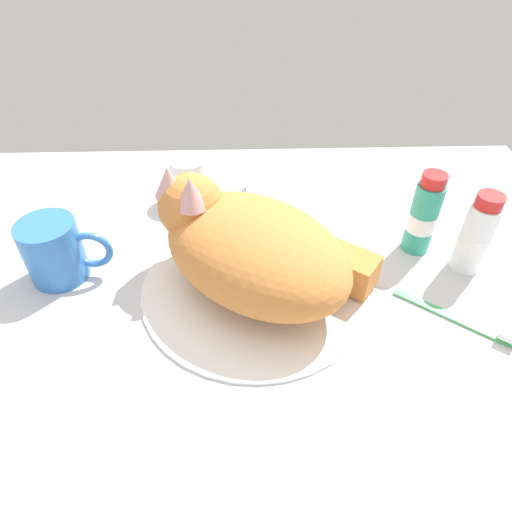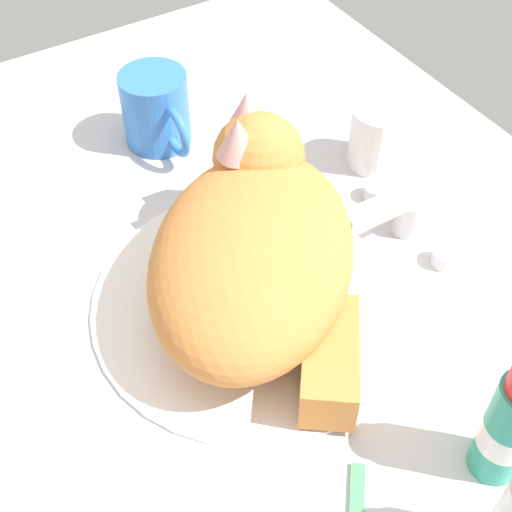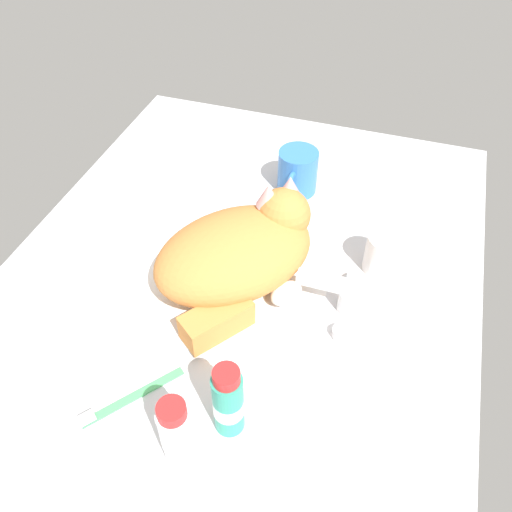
{
  "view_description": "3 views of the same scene",
  "coord_description": "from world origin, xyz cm",
  "views": [
    {
      "loc": [
        -1.34,
        -44.91,
        44.97
      ],
      "look_at": [
        0.12,
        2.01,
        4.2
      ],
      "focal_mm": 31.4,
      "sensor_mm": 36.0,
      "label": 1
    },
    {
      "loc": [
        38.82,
        -23.28,
        56.45
      ],
      "look_at": [
        -0.4,
        0.65,
        6.16
      ],
      "focal_mm": 50.89,
      "sensor_mm": 36.0,
      "label": 2
    },
    {
      "loc": [
        56.28,
        22.08,
        68.15
      ],
      "look_at": [
        -2.04,
        3.16,
        5.35
      ],
      "focal_mm": 36.58,
      "sensor_mm": 36.0,
      "label": 3
    }
  ],
  "objects": [
    {
      "name": "rinse_cup",
      "position": [
        -11.0,
        23.57,
        3.77
      ],
      "size": [
        6.47,
        6.47,
        7.54
      ],
      "color": "white",
      "rests_on": "ground_plane"
    },
    {
      "name": "ground_plane",
      "position": [
        0.0,
        0.0,
        -1.5
      ],
      "size": [
        110.0,
        82.5,
        3.0
      ],
      "primitive_type": "cube",
      "color": "silver"
    },
    {
      "name": "faucet",
      "position": [
        0.0,
        18.47,
        2.8
      ],
      "size": [
        14.5,
        10.7,
        6.31
      ],
      "color": "silver",
      "rests_on": "ground_plane"
    },
    {
      "name": "cat",
      "position": [
        -0.83,
        0.98,
        7.08
      ],
      "size": [
        33.72,
        32.39,
        15.1
      ],
      "color": "#D17F3D",
      "rests_on": "sink_basin"
    },
    {
      "name": "coffee_mug",
      "position": [
        -27.87,
        3.56,
        4.57
      ],
      "size": [
        12.31,
        8.05,
        9.14
      ],
      "color": "#3372C6",
      "rests_on": "ground_plane"
    },
    {
      "name": "sink_basin",
      "position": [
        0.0,
        0.0,
        0.44
      ],
      "size": [
        31.94,
        31.94,
        0.88
      ],
      "primitive_type": "cylinder",
      "color": "white",
      "rests_on": "ground_plane"
    },
    {
      "name": "toothpaste_bottle",
      "position": [
        25.11,
        8.14,
        6.09
      ],
      "size": [
        4.24,
        4.24,
        13.11
      ],
      "color": "teal",
      "rests_on": "ground_plane"
    }
  ]
}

